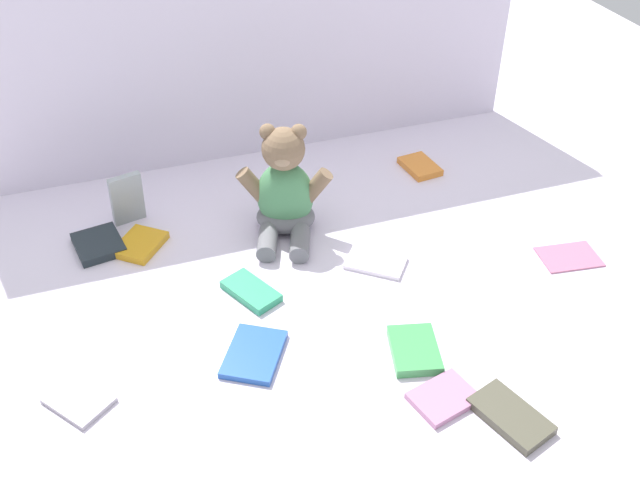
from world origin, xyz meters
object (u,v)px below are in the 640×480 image
teddy_bear (285,193)px  book_case_8 (511,416)px  book_case_9 (127,199)px  book_case_0 (444,398)px  book_case_1 (414,350)px  book_case_6 (569,256)px  book_case_4 (254,354)px  book_case_5 (99,244)px  book_case_2 (420,166)px  book_case_10 (140,244)px  book_case_7 (79,400)px  book_case_11 (251,291)px  book_case_3 (376,262)px

teddy_bear → book_case_8: (0.20, -0.66, -0.09)m
book_case_8 → book_case_9: 0.97m
book_case_0 → book_case_8: 0.12m
book_case_1 → book_case_6: bearing=33.1°
book_case_1 → book_case_9: book_case_9 is taller
book_case_6 → book_case_4: bearing=-77.5°
book_case_5 → book_case_6: size_ratio=0.90×
teddy_bear → book_case_4: bearing=-95.1°
book_case_0 → book_case_5: 0.84m
book_case_6 → book_case_2: bearing=-153.4°
book_case_5 → book_case_10: bearing=-27.3°
book_case_1 → book_case_5: size_ratio=1.03×
teddy_bear → book_case_2: bearing=38.6°
book_case_5 → book_case_7: 0.45m
book_case_4 → book_case_7: 0.32m
book_case_4 → book_case_6: bearing=36.1°
book_case_10 → book_case_2: bearing=46.9°
book_case_7 → book_case_11: (0.36, 0.18, 0.00)m
book_case_0 → book_case_1: bearing=-13.5°
book_case_4 → book_case_8: book_case_8 is taller
book_case_0 → book_case_3: book_case_0 is taller
book_case_4 → book_case_6: (0.74, 0.06, -0.00)m
book_case_4 → book_case_11: book_case_11 is taller
book_case_5 → book_case_6: book_case_5 is taller
book_case_0 → book_case_5: (-0.54, 0.65, 0.00)m
book_case_2 → book_case_6: 0.47m
book_case_6 → book_case_11: bearing=-91.4°
book_case_2 → book_case_8: (-0.20, -0.80, 0.00)m
book_case_0 → book_case_6: size_ratio=0.86×
book_case_9 → teddy_bear: bearing=-36.2°
book_case_8 → book_case_10: 0.88m
book_case_3 → book_case_9: (-0.49, 0.34, 0.06)m
book_case_4 → book_case_10: size_ratio=1.21×
teddy_bear → book_case_11: bearing=-104.2°
teddy_bear → book_case_8: teddy_bear is taller
book_case_1 → book_case_11: 0.36m
book_case_0 → book_case_2: book_case_2 is taller
book_case_9 → book_case_11: bearing=-72.6°
book_case_6 → book_case_11: 0.71m
book_case_10 → book_case_9: bearing=132.7°
book_case_4 → book_case_7: bearing=-147.8°
book_case_1 → book_case_7: book_case_1 is taller
book_case_5 → book_case_7: bearing=-109.2°
book_case_5 → book_case_1: bearing=-54.2°
teddy_bear → book_case_10: 0.35m
book_case_9 → book_case_10: bearing=-99.9°
book_case_4 → book_case_8: size_ratio=0.98×
book_case_10 → teddy_bear: bearing=32.9°
book_case_5 → book_case_9: book_case_9 is taller
book_case_5 → book_case_9: size_ratio=0.90×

